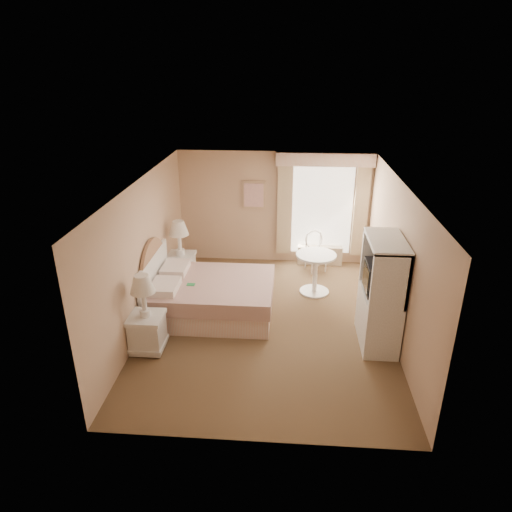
# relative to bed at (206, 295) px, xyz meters

# --- Properties ---
(room) EXTENTS (4.21, 5.51, 2.51)m
(room) POSITION_rel_bed_xyz_m (1.12, -0.25, 0.89)
(room) COLOR brown
(room) RESTS_ON ground
(window) EXTENTS (2.05, 0.22, 2.51)m
(window) POSITION_rel_bed_xyz_m (2.17, 2.41, 0.98)
(window) COLOR white
(window) RESTS_ON room
(framed_art) EXTENTS (0.52, 0.04, 0.62)m
(framed_art) POSITION_rel_bed_xyz_m (0.67, 2.47, 1.19)
(framed_art) COLOR tan
(framed_art) RESTS_ON room
(bed) EXTENTS (2.16, 1.70, 1.51)m
(bed) POSITION_rel_bed_xyz_m (0.00, 0.00, 0.00)
(bed) COLOR #E0A691
(bed) RESTS_ON room
(nightstand_near) EXTENTS (0.53, 0.53, 1.29)m
(nightstand_near) POSITION_rel_bed_xyz_m (-0.72, -1.21, 0.13)
(nightstand_near) COLOR white
(nightstand_near) RESTS_ON room
(nightstand_far) EXTENTS (0.55, 0.55, 1.33)m
(nightstand_far) POSITION_rel_bed_xyz_m (-0.72, 1.17, 0.14)
(nightstand_far) COLOR white
(nightstand_far) RESTS_ON room
(round_table) EXTENTS (0.78, 0.78, 0.82)m
(round_table) POSITION_rel_bed_xyz_m (1.99, 0.97, 0.19)
(round_table) COLOR white
(round_table) RESTS_ON room
(cafe_chair) EXTENTS (0.56, 0.56, 0.88)m
(cafe_chair) POSITION_rel_bed_xyz_m (2.04, 2.07, 0.15)
(cafe_chair) COLOR white
(cafe_chair) RESTS_ON room
(armoire) EXTENTS (0.54, 1.08, 1.80)m
(armoire) POSITION_rel_bed_xyz_m (2.93, -0.71, 0.39)
(armoire) COLOR white
(armoire) RESTS_ON room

